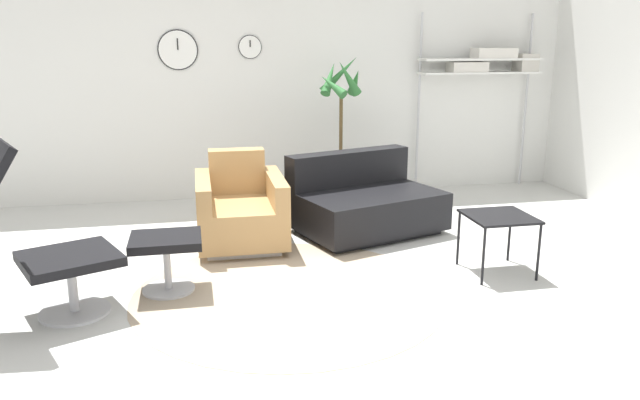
% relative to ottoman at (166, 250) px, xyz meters
% --- Properties ---
extents(ground_plane, '(12.00, 12.00, 0.00)m').
position_rel_ottoman_xyz_m(ground_plane, '(0.93, -0.10, -0.30)').
color(ground_plane, silver).
extents(wall_back, '(12.00, 0.09, 2.80)m').
position_rel_ottoman_xyz_m(wall_back, '(0.92, 2.62, 1.10)').
color(wall_back, silver).
rests_on(wall_back, ground_plane).
extents(round_rug, '(2.15, 2.15, 0.01)m').
position_rel_ottoman_xyz_m(round_rug, '(0.81, -0.22, -0.29)').
color(round_rug, tan).
rests_on(round_rug, ground_plane).
extents(ottoman, '(0.48, 0.41, 0.40)m').
position_rel_ottoman_xyz_m(ottoman, '(0.00, 0.00, 0.00)').
color(ottoman, '#BCBCC1').
rests_on(ottoman, ground_plane).
extents(armchair_red, '(0.73, 0.90, 0.76)m').
position_rel_ottoman_xyz_m(armchair_red, '(0.58, 0.95, -0.02)').
color(armchair_red, silver).
rests_on(armchair_red, ground_plane).
extents(couch_low, '(1.44, 1.21, 0.70)m').
position_rel_ottoman_xyz_m(couch_low, '(1.71, 1.07, -0.04)').
color(couch_low, black).
rests_on(couch_low, ground_plane).
extents(side_table, '(0.47, 0.47, 0.44)m').
position_rel_ottoman_xyz_m(side_table, '(2.40, -0.13, 0.11)').
color(side_table, black).
rests_on(side_table, ground_plane).
extents(potted_plant, '(0.49, 0.50, 1.56)m').
position_rel_ottoman_xyz_m(potted_plant, '(1.70, 1.99, 0.40)').
color(potted_plant, silver).
rests_on(potted_plant, ground_plane).
extents(shelf_unit, '(1.38, 0.28, 1.98)m').
position_rel_ottoman_xyz_m(shelf_unit, '(3.50, 2.41, 1.12)').
color(shelf_unit, '#BCBCC1').
rests_on(shelf_unit, ground_plane).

